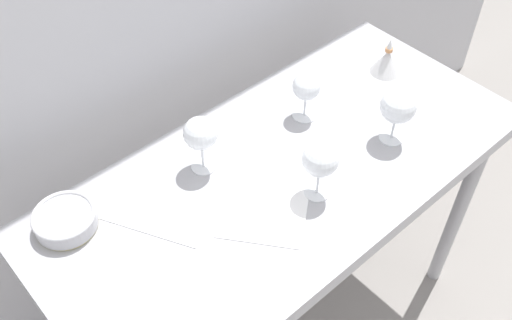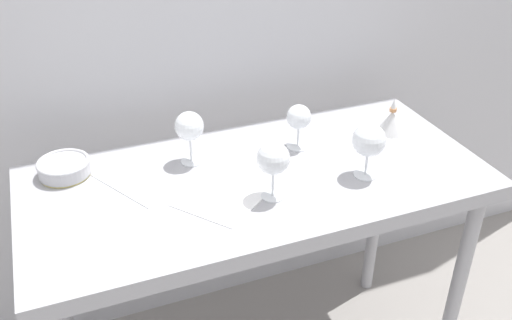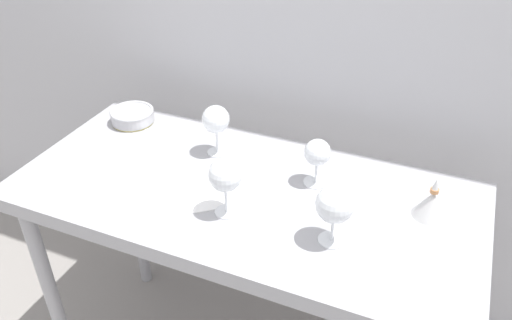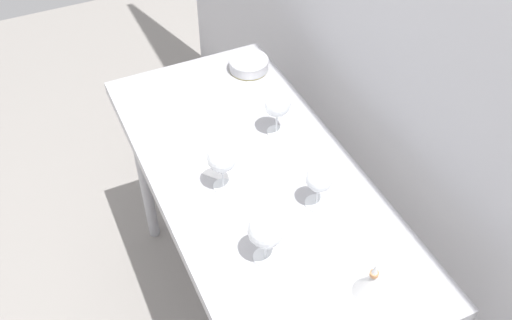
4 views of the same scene
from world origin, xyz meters
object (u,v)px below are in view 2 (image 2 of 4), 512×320
(wine_glass_near_center, at_px, (274,159))
(tasting_sheet_lower, at_px, (219,199))
(tasting_sheet_upper, at_px, (139,180))
(decanter_funnel, at_px, (391,121))
(wine_glass_near_right, at_px, (369,141))
(wine_glass_far_left, at_px, (189,127))
(tasting_bowl, at_px, (64,167))
(wine_glass_far_right, at_px, (299,118))

(wine_glass_near_center, xyz_separation_m, tasting_sheet_lower, (-0.15, 0.04, -0.12))
(wine_glass_near_center, xyz_separation_m, tasting_sheet_upper, (-0.34, 0.22, -0.12))
(decanter_funnel, bearing_deg, tasting_sheet_upper, 179.28)
(tasting_sheet_upper, xyz_separation_m, tasting_sheet_lower, (0.19, -0.18, 0.00))
(wine_glass_near_right, bearing_deg, wine_glass_far_left, 150.33)
(wine_glass_near_right, relative_size, tasting_bowl, 1.09)
(wine_glass_far_right, xyz_separation_m, tasting_sheet_upper, (-0.53, -0.01, -0.10))
(wine_glass_far_left, bearing_deg, tasting_sheet_lower, -85.96)
(tasting_bowl, bearing_deg, wine_glass_near_right, -21.42)
(wine_glass_far_left, xyz_separation_m, wine_glass_near_right, (0.47, -0.27, -0.00))
(wine_glass_near_right, height_order, tasting_bowl, wine_glass_near_right)
(wine_glass_far_right, distance_m, decanter_funnel, 0.35)
(wine_glass_near_right, bearing_deg, wine_glass_far_right, 116.76)
(wine_glass_far_right, relative_size, wine_glass_near_right, 0.87)
(tasting_sheet_upper, bearing_deg, wine_glass_near_center, -61.19)
(decanter_funnel, bearing_deg, wine_glass_near_right, -136.89)
(tasting_sheet_upper, bearing_deg, wine_glass_far_right, -26.92)
(wine_glass_far_left, height_order, decanter_funnel, wine_glass_far_left)
(wine_glass_far_right, bearing_deg, tasting_sheet_lower, -150.24)
(wine_glass_far_right, relative_size, tasting_sheet_upper, 0.56)
(tasting_sheet_upper, relative_size, tasting_sheet_lower, 1.24)
(tasting_sheet_lower, xyz_separation_m, decanter_funnel, (0.68, 0.17, 0.04))
(tasting_sheet_upper, height_order, tasting_sheet_lower, same)
(tasting_sheet_upper, distance_m, decanter_funnel, 0.87)
(wine_glass_far_left, xyz_separation_m, decanter_funnel, (0.69, -0.06, -0.08))
(wine_glass_near_right, distance_m, tasting_bowl, 0.91)
(tasting_bowl, bearing_deg, wine_glass_far_right, -7.77)
(wine_glass_near_center, relative_size, tasting_sheet_lower, 0.82)
(wine_glass_far_left, relative_size, wine_glass_near_right, 1.00)
(wine_glass_near_center, bearing_deg, wine_glass_far_right, 51.71)
(tasting_sheet_upper, bearing_deg, wine_glass_far_left, -13.42)
(wine_glass_near_right, height_order, tasting_sheet_lower, wine_glass_near_right)
(wine_glass_near_right, distance_m, tasting_sheet_lower, 0.47)
(wine_glass_near_center, relative_size, decanter_funnel, 1.42)
(wine_glass_far_left, height_order, tasting_bowl, wine_glass_far_left)
(wine_glass_near_right, bearing_deg, tasting_sheet_upper, 161.21)
(wine_glass_far_left, distance_m, wine_glass_near_center, 0.32)
(wine_glass_near_center, bearing_deg, tasting_bowl, 148.40)
(wine_glass_near_right, height_order, wine_glass_near_center, wine_glass_near_center)
(wine_glass_far_left, bearing_deg, wine_glass_far_right, -5.60)
(wine_glass_near_center, bearing_deg, tasting_sheet_lower, 163.95)
(tasting_bowl, height_order, decanter_funnel, decanter_funnel)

